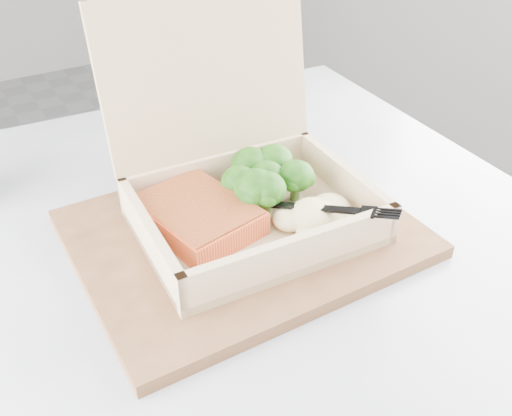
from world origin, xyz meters
TOP-DOWN VIEW (x-y plane):
  - cafe_table at (0.72, -0.59)m, footprint 0.87×0.87m
  - serving_tray at (0.75, -0.59)m, footprint 0.36×0.29m
  - takeout_container at (0.77, -0.56)m, footprint 0.26×0.24m
  - salmon_fillet at (0.71, -0.57)m, footprint 0.12×0.14m
  - broccoli_pile at (0.80, -0.56)m, footprint 0.12×0.12m
  - mashed_potatoes at (0.82, -0.64)m, footprint 0.09×0.08m
  - plastic_fork at (0.80, -0.62)m, footprint 0.10×0.13m
  - receipt at (0.81, -0.41)m, footprint 0.12×0.16m

SIDE VIEW (x-z plane):
  - cafe_table at x=0.72m, z-range 0.18..0.92m
  - receipt at x=0.81m, z-range 0.74..0.74m
  - serving_tray at x=0.75m, z-range 0.74..0.75m
  - salmon_fillet at x=0.71m, z-range 0.76..0.79m
  - mashed_potatoes at x=0.82m, z-range 0.76..0.79m
  - broccoli_pile at x=0.80m, z-range 0.76..0.80m
  - plastic_fork at x=0.80m, z-range 0.78..0.80m
  - takeout_container at x=0.77m, z-range 0.69..0.92m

